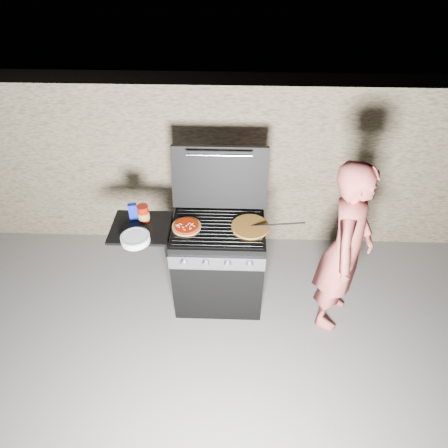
{
  "coord_description": "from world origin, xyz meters",
  "views": [
    {
      "loc": [
        0.14,
        -2.57,
        3.13
      ],
      "look_at": [
        0.05,
        0.0,
        0.95
      ],
      "focal_mm": 32.0,
      "sensor_mm": 36.0,
      "label": 1
    }
  ],
  "objects_px": {
    "gas_grill": "(192,264)",
    "sauce_jar": "(143,213)",
    "person": "(345,250)",
    "pizza_topped": "(187,226)"
  },
  "relations": [
    {
      "from": "pizza_topped",
      "to": "person",
      "type": "height_order",
      "value": "person"
    },
    {
      "from": "person",
      "to": "pizza_topped",
      "type": "bearing_deg",
      "value": 106.08
    },
    {
      "from": "sauce_jar",
      "to": "person",
      "type": "xyz_separation_m",
      "value": [
        1.71,
        -0.24,
        -0.15
      ]
    },
    {
      "from": "pizza_topped",
      "to": "sauce_jar",
      "type": "relative_size",
      "value": 1.63
    },
    {
      "from": "person",
      "to": "sauce_jar",
      "type": "bearing_deg",
      "value": 104.28
    },
    {
      "from": "person",
      "to": "gas_grill",
      "type": "bearing_deg",
      "value": 105.64
    },
    {
      "from": "gas_grill",
      "to": "pizza_topped",
      "type": "bearing_deg",
      "value": -156.8
    },
    {
      "from": "pizza_topped",
      "to": "sauce_jar",
      "type": "distance_m",
      "value": 0.4
    },
    {
      "from": "pizza_topped",
      "to": "sauce_jar",
      "type": "bearing_deg",
      "value": 165.78
    },
    {
      "from": "gas_grill",
      "to": "sauce_jar",
      "type": "distance_m",
      "value": 0.66
    }
  ]
}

